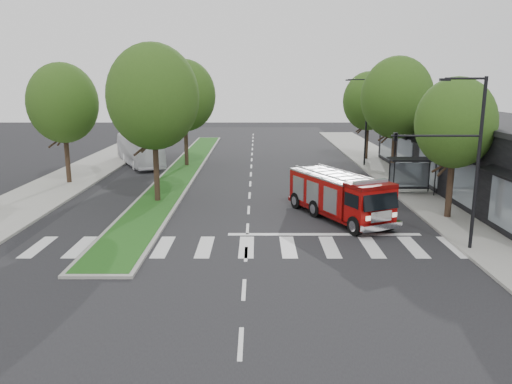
{
  "coord_description": "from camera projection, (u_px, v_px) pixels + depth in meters",
  "views": [
    {
      "loc": [
        0.48,
        -25.76,
        7.81
      ],
      "look_at": [
        0.46,
        1.08,
        1.8
      ],
      "focal_mm": 35.0,
      "sensor_mm": 36.0,
      "label": 1
    }
  ],
  "objects": [
    {
      "name": "sidewalk_left",
      "position": [
        53.0,
        188.0,
        36.6
      ],
      "size": [
        5.0,
        80.0,
        0.15
      ],
      "primitive_type": "cube",
      "color": "gray",
      "rests_on": "ground"
    },
    {
      "name": "tree_median_far",
      "position": [
        185.0,
        96.0,
        44.95
      ],
      "size": [
        5.6,
        5.6,
        9.72
      ],
      "color": "black",
      "rests_on": "ground"
    },
    {
      "name": "ground",
      "position": [
        248.0,
        229.0,
        26.85
      ],
      "size": [
        140.0,
        140.0,
        0.0
      ],
      "primitive_type": "plane",
      "color": "black",
      "rests_on": "ground"
    },
    {
      "name": "tree_left_mid",
      "position": [
        63.0,
        103.0,
        37.22
      ],
      "size": [
        5.2,
        5.2,
        9.16
      ],
      "color": "black",
      "rests_on": "ground"
    },
    {
      "name": "tree_right_mid",
      "position": [
        397.0,
        98.0,
        39.08
      ],
      "size": [
        5.6,
        5.6,
        9.72
      ],
      "color": "black",
      "rests_on": "ground"
    },
    {
      "name": "tree_median_near",
      "position": [
        153.0,
        97.0,
        31.22
      ],
      "size": [
        5.8,
        5.8,
        10.16
      ],
      "color": "black",
      "rests_on": "ground"
    },
    {
      "name": "streetlight_right_near",
      "position": [
        459.0,
        152.0,
        22.4
      ],
      "size": [
        4.08,
        0.22,
        8.0
      ],
      "color": "black",
      "rests_on": "ground"
    },
    {
      "name": "fire_engine",
      "position": [
        339.0,
        196.0,
        28.62
      ],
      "size": [
        5.5,
        8.23,
        2.77
      ],
      "rotation": [
        0.0,
        0.0,
        0.44
      ],
      "color": "#560504",
      "rests_on": "ground"
    },
    {
      "name": "city_bus",
      "position": [
        139.0,
        150.0,
        47.07
      ],
      "size": [
        6.49,
        10.32,
        2.86
      ],
      "primitive_type": "imported",
      "rotation": [
        0.0,
        0.0,
        0.43
      ],
      "color": "silver",
      "rests_on": "ground"
    },
    {
      "name": "median",
      "position": [
        184.0,
        169.0,
        44.4
      ],
      "size": [
        3.0,
        50.0,
        0.15
      ],
      "color": "gray",
      "rests_on": "ground"
    },
    {
      "name": "streetlight_right_far",
      "position": [
        365.0,
        118.0,
        45.38
      ],
      "size": [
        2.11,
        0.2,
        8.0
      ],
      "color": "black",
      "rests_on": "ground"
    },
    {
      "name": "tree_right_near",
      "position": [
        455.0,
        123.0,
        27.59
      ],
      "size": [
        4.4,
        4.4,
        8.05
      ],
      "color": "black",
      "rests_on": "ground"
    },
    {
      "name": "bus_shelter",
      "position": [
        412.0,
        166.0,
        34.34
      ],
      "size": [
        3.2,
        1.6,
        2.61
      ],
      "color": "black",
      "rests_on": "ground"
    },
    {
      "name": "storefront_row",
      "position": [
        485.0,
        156.0,
        36.05
      ],
      "size": [
        8.0,
        30.0,
        5.0
      ],
      "primitive_type": "cube",
      "color": "black",
      "rests_on": "ground"
    },
    {
      "name": "sidewalk_right",
      "position": [
        420.0,
        188.0,
        36.58
      ],
      "size": [
        5.0,
        80.0,
        0.15
      ],
      "primitive_type": "cube",
      "color": "gray",
      "rests_on": "ground"
    },
    {
      "name": "tree_right_far",
      "position": [
        368.0,
        101.0,
        48.98
      ],
      "size": [
        5.0,
        5.0,
        8.73
      ],
      "color": "black",
      "rests_on": "ground"
    }
  ]
}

